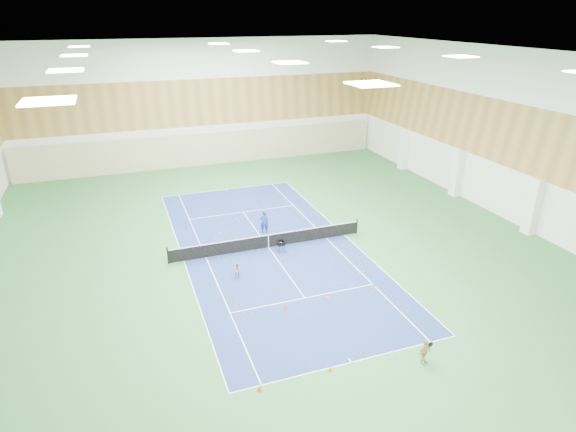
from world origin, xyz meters
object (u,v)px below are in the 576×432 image
Objects in this scene: tennis_net at (268,240)px; child_court at (238,270)px; ball_cart at (281,247)px; child_apron at (424,351)px; coach at (264,222)px.

tennis_net is 4.21m from child_court.
tennis_net is at bearing 116.20° from ball_cart.
child_court is 0.84× the size of child_apron.
tennis_net is at bearing 85.31° from coach.
tennis_net is 2.36m from coach.
tennis_net is 15.64× the size of ball_cart.
coach reaches higher than child_apron.
coach is at bearing 82.10° from child_apron.
coach is (0.43, 2.30, 0.29)m from tennis_net.
child_court is at bearing 103.19° from child_apron.
coach is at bearing 88.28° from ball_cart.
child_court is 11.41m from child_apron.
ball_cart is (3.36, 2.18, -0.09)m from child_court.
coach is 1.41× the size of child_apron.
ball_cart is (-2.43, 12.01, -0.19)m from child_apron.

